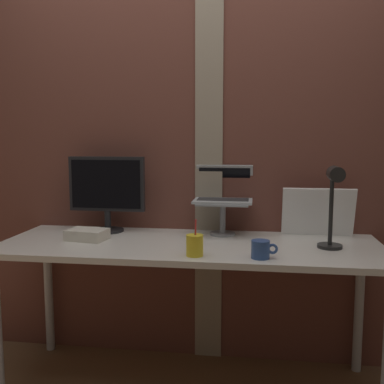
{
  "coord_description": "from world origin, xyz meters",
  "views": [
    {
      "loc": [
        0.35,
        -2.24,
        1.31
      ],
      "look_at": [
        0.02,
        0.07,
        1.02
      ],
      "focal_mm": 42.02,
      "sensor_mm": 36.0,
      "label": 1
    }
  ],
  "objects_px": {
    "laptop": "(224,191)",
    "whiteboard_panel": "(318,212)",
    "monitor": "(107,188)",
    "pen_cup": "(195,245)",
    "coffee_mug": "(261,249)",
    "desk_lamp": "(333,198)"
  },
  "relations": [
    {
      "from": "laptop",
      "to": "whiteboard_panel",
      "type": "height_order",
      "value": "laptop"
    },
    {
      "from": "monitor",
      "to": "pen_cup",
      "type": "height_order",
      "value": "monitor"
    },
    {
      "from": "laptop",
      "to": "coffee_mug",
      "type": "distance_m",
      "value": 0.59
    },
    {
      "from": "laptop",
      "to": "desk_lamp",
      "type": "height_order",
      "value": "desk_lamp"
    },
    {
      "from": "monitor",
      "to": "desk_lamp",
      "type": "relative_size",
      "value": 1.07
    },
    {
      "from": "laptop",
      "to": "pen_cup",
      "type": "distance_m",
      "value": 0.56
    },
    {
      "from": "whiteboard_panel",
      "to": "pen_cup",
      "type": "xyz_separation_m",
      "value": [
        -0.61,
        -0.5,
        -0.08
      ]
    },
    {
      "from": "monitor",
      "to": "whiteboard_panel",
      "type": "xyz_separation_m",
      "value": [
        1.17,
        0.04,
        -0.12
      ]
    },
    {
      "from": "whiteboard_panel",
      "to": "coffee_mug",
      "type": "height_order",
      "value": "whiteboard_panel"
    },
    {
      "from": "monitor",
      "to": "pen_cup",
      "type": "relative_size",
      "value": 2.55
    },
    {
      "from": "whiteboard_panel",
      "to": "desk_lamp",
      "type": "distance_m",
      "value": 0.33
    },
    {
      "from": "monitor",
      "to": "whiteboard_panel",
      "type": "distance_m",
      "value": 1.18
    },
    {
      "from": "laptop",
      "to": "desk_lamp",
      "type": "xyz_separation_m",
      "value": [
        0.54,
        -0.34,
        0.02
      ]
    },
    {
      "from": "pen_cup",
      "to": "coffee_mug",
      "type": "height_order",
      "value": "pen_cup"
    },
    {
      "from": "whiteboard_panel",
      "to": "laptop",
      "type": "bearing_deg",
      "value": 176.99
    },
    {
      "from": "desk_lamp",
      "to": "coffee_mug",
      "type": "relative_size",
      "value": 3.42
    },
    {
      "from": "monitor",
      "to": "pen_cup",
      "type": "xyz_separation_m",
      "value": [
        0.56,
        -0.46,
        -0.2
      ]
    },
    {
      "from": "pen_cup",
      "to": "coffee_mug",
      "type": "relative_size",
      "value": 1.44
    },
    {
      "from": "laptop",
      "to": "whiteboard_panel",
      "type": "xyz_separation_m",
      "value": [
        0.51,
        -0.03,
        -0.1
      ]
    },
    {
      "from": "laptop",
      "to": "pen_cup",
      "type": "xyz_separation_m",
      "value": [
        -0.09,
        -0.52,
        -0.19
      ]
    },
    {
      "from": "laptop",
      "to": "whiteboard_panel",
      "type": "bearing_deg",
      "value": -3.01
    },
    {
      "from": "monitor",
      "to": "coffee_mug",
      "type": "bearing_deg",
      "value": -27.94
    }
  ]
}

